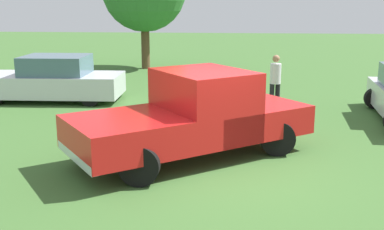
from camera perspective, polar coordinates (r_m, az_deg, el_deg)
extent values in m
plane|color=#3D662D|center=(9.14, 4.35, -6.55)|extent=(80.00, 80.00, 0.00)
cylinder|color=black|center=(8.27, -6.44, -6.10)|extent=(0.73, 0.22, 0.73)
cylinder|color=black|center=(9.70, -10.60, -3.26)|extent=(0.73, 0.22, 0.73)
cylinder|color=black|center=(9.96, 10.32, -2.79)|extent=(0.73, 0.22, 0.73)
cylinder|color=black|center=(11.18, 4.73, -0.81)|extent=(0.73, 0.22, 0.73)
cube|color=red|center=(8.91, -8.18, -2.40)|extent=(2.75, 2.74, 0.64)
cube|color=red|center=(9.64, 1.51, 1.29)|extent=(2.43, 2.50, 1.40)
cube|color=slate|center=(9.56, 1.52, 3.87)|extent=(2.15, 2.23, 0.48)
cube|color=red|center=(10.30, 6.12, -0.27)|extent=(3.07, 2.98, 0.60)
cube|color=silver|center=(8.68, -13.79, -4.90)|extent=(1.21, 1.56, 0.16)
cylinder|color=black|center=(15.14, 21.25, 1.88)|extent=(0.61, 0.20, 0.61)
cylinder|color=black|center=(17.26, -20.58, 3.30)|extent=(0.62, 0.20, 0.62)
cylinder|color=black|center=(14.77, -12.23, 2.25)|extent=(0.62, 0.20, 0.62)
cylinder|color=black|center=(16.29, -10.78, 3.36)|extent=(0.62, 0.20, 0.62)
cube|color=silver|center=(15.94, -16.78, 3.54)|extent=(4.64, 2.01, 0.68)
cube|color=slate|center=(15.77, -16.15, 5.84)|extent=(2.07, 1.70, 0.60)
cylinder|color=black|center=(14.21, 10.29, 2.23)|extent=(0.14, 0.14, 0.79)
cylinder|color=black|center=(14.10, 9.62, 2.17)|extent=(0.14, 0.14, 0.79)
cylinder|color=silver|center=(14.04, 10.07, 4.95)|extent=(0.44, 0.44, 0.59)
sphere|color=#A87A56|center=(13.98, 10.15, 6.74)|extent=(0.21, 0.21, 0.21)
cylinder|color=brown|center=(22.71, -5.66, 8.78)|extent=(0.40, 0.40, 2.51)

